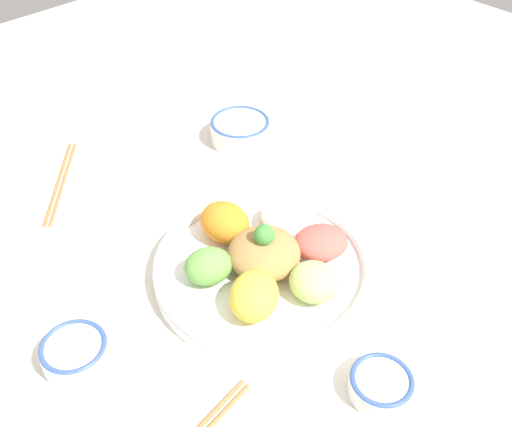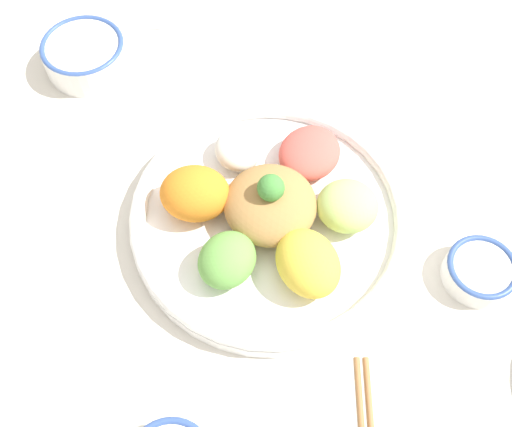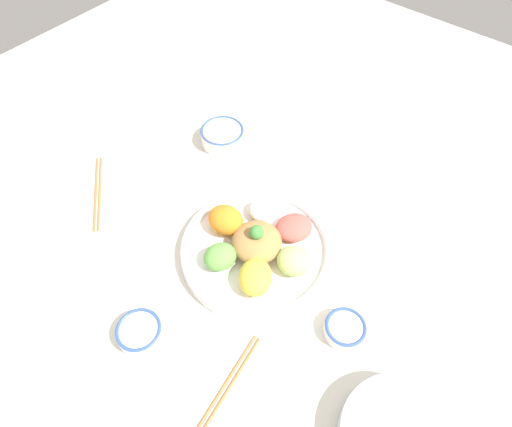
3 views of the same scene
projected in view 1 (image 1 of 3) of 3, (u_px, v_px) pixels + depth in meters
ground_plane at (281, 288)px, 0.92m from camera, size 2.40×2.40×0.00m
salad_platter at (265, 262)px, 0.92m from camera, size 0.34×0.34×0.10m
sauce_bowl_red at (381, 384)px, 0.77m from camera, size 0.08×0.08×0.03m
rice_bowl_blue at (75, 352)px, 0.80m from camera, size 0.09×0.09×0.04m
sauce_bowl_dark at (240, 129)px, 1.20m from camera, size 0.12×0.12×0.05m
chopsticks_pair_near at (60, 181)px, 1.11m from camera, size 0.17×0.20×0.01m
serving_spoon_main at (302, 137)px, 1.22m from camera, size 0.04×0.14×0.01m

